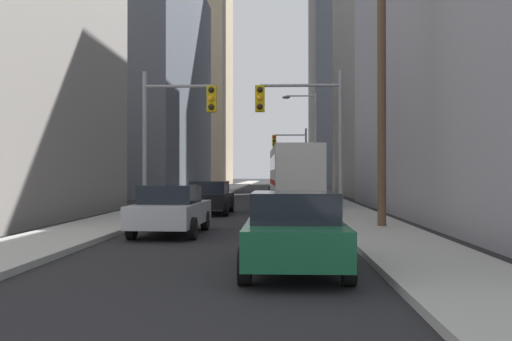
# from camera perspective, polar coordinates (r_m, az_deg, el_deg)

# --- Properties ---
(sidewalk_left) EXTENTS (2.55, 160.00, 0.15)m
(sidewalk_left) POSITION_cam_1_polar(r_m,az_deg,el_deg) (52.91, -4.25, -2.27)
(sidewalk_left) COLOR #9E9E99
(sidewalk_left) RESTS_ON ground
(sidewalk_right) EXTENTS (2.55, 160.00, 0.15)m
(sidewalk_right) POSITION_cam_1_polar(r_m,az_deg,el_deg) (52.64, 5.80, -2.28)
(sidewalk_right) COLOR #9E9E99
(sidewalk_right) RESTS_ON ground
(city_bus) EXTENTS (2.95, 11.59, 3.40)m
(city_bus) POSITION_cam_1_polar(r_m,az_deg,el_deg) (32.87, 3.88, -0.22)
(city_bus) COLOR silver
(city_bus) RESTS_ON ground
(sedan_green) EXTENTS (1.95, 4.20, 1.52)m
(sedan_green) POSITION_cam_1_polar(r_m,az_deg,el_deg) (10.58, 3.98, -6.27)
(sedan_green) COLOR #195938
(sedan_green) RESTS_ON ground
(sedan_silver) EXTENTS (1.95, 4.26, 1.52)m
(sedan_silver) POSITION_cam_1_polar(r_m,az_deg,el_deg) (17.08, -8.77, -4.00)
(sedan_silver) COLOR #B7BABF
(sedan_silver) RESTS_ON ground
(sedan_black) EXTENTS (1.95, 4.24, 1.52)m
(sedan_black) POSITION_cam_1_polar(r_m,az_deg,el_deg) (25.58, -4.77, -2.78)
(sedan_black) COLOR black
(sedan_black) RESTS_ON ground
(sedan_navy) EXTENTS (1.95, 4.26, 1.52)m
(sedan_navy) POSITION_cam_1_polar(r_m,az_deg,el_deg) (41.98, 2.68, -1.82)
(sedan_navy) COLOR #141E4C
(sedan_navy) RESTS_ON ground
(sedan_maroon) EXTENTS (1.95, 4.24, 1.52)m
(sedan_maroon) POSITION_cam_1_polar(r_m,az_deg,el_deg) (54.77, 2.66, -1.47)
(sedan_maroon) COLOR maroon
(sedan_maroon) RESTS_ON ground
(traffic_signal_near_left) EXTENTS (3.01, 0.44, 6.00)m
(traffic_signal_near_left) POSITION_cam_1_polar(r_m,az_deg,el_deg) (22.56, -8.36, 5.11)
(traffic_signal_near_left) COLOR gray
(traffic_signal_near_left) RESTS_ON ground
(traffic_signal_near_right) EXTENTS (3.50, 0.44, 6.00)m
(traffic_signal_near_right) POSITION_cam_1_polar(r_m,az_deg,el_deg) (22.20, 4.93, 5.26)
(traffic_signal_near_right) COLOR gray
(traffic_signal_near_right) RESTS_ON ground
(traffic_signal_far_right) EXTENTS (3.17, 0.44, 6.00)m
(traffic_signal_far_right) POSITION_cam_1_polar(r_m,az_deg,el_deg) (50.42, 3.68, 2.11)
(traffic_signal_far_right) COLOR gray
(traffic_signal_far_right) RESTS_ON ground
(utility_pole_right) EXTENTS (2.20, 0.28, 10.19)m
(utility_pole_right) POSITION_cam_1_polar(r_m,az_deg,el_deg) (18.95, 12.85, 10.33)
(utility_pole_right) COLOR brown
(utility_pole_right) RESTS_ON ground
(street_lamp_right) EXTENTS (2.42, 0.32, 7.50)m
(street_lamp_right) POSITION_cam_1_polar(r_m,az_deg,el_deg) (38.68, 5.62, 3.64)
(street_lamp_right) COLOR gray
(street_lamp_right) RESTS_ON ground
(building_left_mid_office) EXTENTS (14.72, 25.50, 20.99)m
(building_left_mid_office) POSITION_cam_1_polar(r_m,az_deg,el_deg) (53.83, -14.29, 8.90)
(building_left_mid_office) COLOR #4C515B
(building_left_mid_office) RESTS_ON ground
(building_right_mid_block) EXTENTS (16.20, 20.23, 24.44)m
(building_right_mid_block) POSITION_cam_1_polar(r_m,az_deg,el_deg) (49.62, 18.63, 11.73)
(building_right_mid_block) COLOR gray
(building_right_mid_block) RESTS_ON ground
(building_right_far_highrise) EXTENTS (22.56, 21.48, 50.17)m
(building_right_far_highrise) POSITION_cam_1_polar(r_m,az_deg,el_deg) (97.18, 12.62, 13.50)
(building_right_far_highrise) COLOR #4C515B
(building_right_far_highrise) RESTS_ON ground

